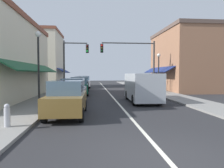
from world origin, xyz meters
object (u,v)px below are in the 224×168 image
parked_car_distant_left (84,82)px  street_lamp_left_near (38,56)px  parked_car_third_left (79,86)px  fire_hydrant (7,115)px  parked_car_nearest_left (67,99)px  van_in_lane (142,87)px  traffic_signal_left_corner (72,59)px  parked_car_far_left (82,84)px  street_lamp_right_mid (159,66)px  traffic_signal_mast_arm (135,57)px  parked_car_second_left (73,91)px

parked_car_distant_left → street_lamp_left_near: street_lamp_left_near is taller
parked_car_third_left → fire_hydrant: (-1.89, -12.46, -0.33)m
street_lamp_left_near → parked_car_nearest_left: bearing=-54.2°
van_in_lane → parked_car_third_left: bearing=134.1°
street_lamp_left_near → traffic_signal_left_corner: bearing=82.6°
traffic_signal_left_corner → parked_car_far_left: bearing=76.1°
street_lamp_left_near → street_lamp_right_mid: 13.17m
parked_car_third_left → traffic_signal_left_corner: bearing=112.7°
parked_car_far_left → traffic_signal_mast_arm: (5.86, -3.86, 3.00)m
van_in_lane → street_lamp_right_mid: 7.35m
van_in_lane → traffic_signal_mast_arm: bearing=84.2°
parked_car_nearest_left → traffic_signal_left_corner: bearing=95.2°
fire_hydrant → van_in_lane: bearing=45.8°
parked_car_third_left → parked_car_second_left: bearing=-92.2°
parked_car_nearest_left → parked_car_distant_left: same height
parked_car_third_left → parked_car_distant_left: bearing=88.2°
parked_car_second_left → parked_car_third_left: (0.07, 5.44, 0.00)m
parked_car_second_left → parked_car_third_left: bearing=89.9°
parked_car_second_left → parked_car_far_left: bearing=90.4°
van_in_lane → traffic_signal_left_corner: (-5.80, 7.27, 2.52)m
parked_car_second_left → fire_hydrant: 7.26m
parked_car_second_left → traffic_signal_left_corner: traffic_signal_left_corner is taller
parked_car_third_left → traffic_signal_left_corner: (-0.83, 1.87, 2.79)m
parked_car_second_left → parked_car_third_left: size_ratio=0.99×
traffic_signal_mast_arm → parked_car_third_left: bearing=-167.6°
parked_car_distant_left → traffic_signal_mast_arm: traffic_signal_mast_arm is taller
street_lamp_left_near → parked_car_distant_left: bearing=83.1°
parked_car_third_left → traffic_signal_mast_arm: traffic_signal_mast_arm is taller
van_in_lane → traffic_signal_left_corner: 9.64m
street_lamp_right_mid → parked_car_third_left: bearing=-173.7°
traffic_signal_left_corner → street_lamp_right_mid: (9.13, -0.96, -0.76)m
street_lamp_left_near → street_lamp_right_mid: street_lamp_left_near is taller
van_in_lane → fire_hydrant: bearing=-132.6°
parked_car_third_left → traffic_signal_mast_arm: (5.83, 1.28, 3.00)m
parked_car_third_left → street_lamp_right_mid: size_ratio=0.98×
parked_car_distant_left → street_lamp_right_mid: (8.22, -9.21, 2.03)m
street_lamp_right_mid → van_in_lane: bearing=-117.8°
parked_car_distant_left → van_in_lane: bearing=-74.0°
parked_car_distant_left → fire_hydrant: size_ratio=4.76×
traffic_signal_mast_arm → fire_hydrant: bearing=-119.4°
parked_car_far_left → parked_car_third_left: bearing=-90.2°
parked_car_second_left → van_in_lane: van_in_lane is taller
parked_car_nearest_left → street_lamp_left_near: 4.21m
traffic_signal_mast_arm → traffic_signal_left_corner: 6.70m
parked_car_nearest_left → parked_car_distant_left: size_ratio=1.00×
van_in_lane → traffic_signal_mast_arm: size_ratio=0.89×
parked_car_far_left → fire_hydrant: parked_car_far_left is taller
van_in_lane → street_lamp_right_mid: bearing=63.7°
parked_car_distant_left → van_in_lane: size_ratio=0.79×
traffic_signal_left_corner → street_lamp_left_near: traffic_signal_left_corner is taller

